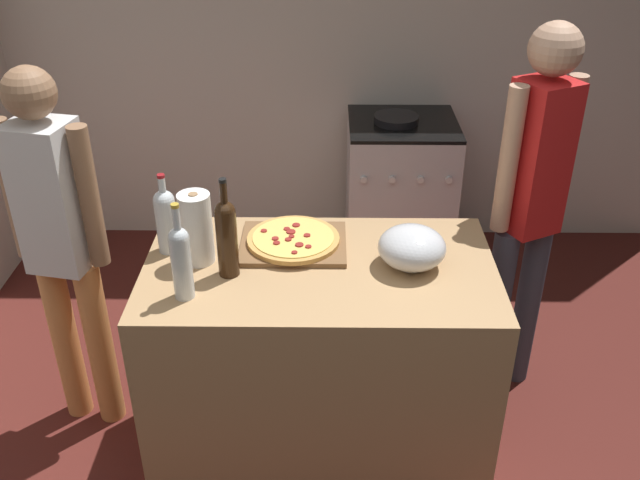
% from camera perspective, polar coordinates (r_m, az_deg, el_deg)
% --- Properties ---
extents(ground_plane, '(4.43, 3.28, 0.02)m').
position_cam_1_polar(ground_plane, '(3.56, 0.90, -10.08)').
color(ground_plane, '#511E19').
extents(kitchen_wall_rear, '(4.43, 0.10, 2.60)m').
position_cam_1_polar(kitchen_wall_rear, '(4.22, 1.00, 16.60)').
color(kitchen_wall_rear, beige).
rests_on(kitchen_wall_rear, ground_plane).
extents(counter, '(1.29, 0.74, 0.93)m').
position_cam_1_polar(counter, '(2.83, -0.02, -10.04)').
color(counter, tan).
rests_on(counter, ground_plane).
extents(cutting_board, '(0.40, 0.32, 0.02)m').
position_cam_1_polar(cutting_board, '(2.67, -2.17, -0.30)').
color(cutting_board, brown).
rests_on(cutting_board, counter).
extents(pizza, '(0.35, 0.35, 0.03)m').
position_cam_1_polar(pizza, '(2.66, -2.18, 0.09)').
color(pizza, tan).
rests_on(pizza, cutting_board).
extents(mixing_bowl, '(0.25, 0.25, 0.15)m').
position_cam_1_polar(mixing_bowl, '(2.54, 7.47, -0.61)').
color(mixing_bowl, '#B2B2B7').
rests_on(mixing_bowl, counter).
extents(paper_towel_roll, '(0.12, 0.12, 0.27)m').
position_cam_1_polar(paper_towel_roll, '(2.56, -10.01, 0.94)').
color(paper_towel_roll, white).
rests_on(paper_towel_roll, counter).
extents(wine_bottle_dark, '(0.08, 0.08, 0.31)m').
position_cam_1_polar(wine_bottle_dark, '(2.64, -12.39, 1.75)').
color(wine_bottle_dark, silver).
rests_on(wine_bottle_dark, counter).
extents(wine_bottle_clear, '(0.07, 0.07, 0.35)m').
position_cam_1_polar(wine_bottle_clear, '(2.36, -11.22, -1.52)').
color(wine_bottle_clear, silver).
rests_on(wine_bottle_clear, counter).
extents(wine_bottle_green, '(0.07, 0.07, 0.37)m').
position_cam_1_polar(wine_bottle_green, '(2.45, -7.59, 0.42)').
color(wine_bottle_green, '#331E0F').
rests_on(wine_bottle_green, counter).
extents(stove, '(0.61, 0.59, 0.94)m').
position_cam_1_polar(stove, '(4.16, 6.43, 3.74)').
color(stove, '#B7B7BC').
rests_on(stove, ground_plane).
extents(person_in_stripes, '(0.39, 0.24, 1.60)m').
position_cam_1_polar(person_in_stripes, '(2.93, -20.36, 0.25)').
color(person_in_stripes, '#D88C4C').
rests_on(person_in_stripes, ground_plane).
extents(person_in_red, '(0.34, 0.27, 1.70)m').
position_cam_1_polar(person_in_red, '(3.03, 16.71, 3.21)').
color(person_in_red, '#383D4C').
rests_on(person_in_red, ground_plane).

